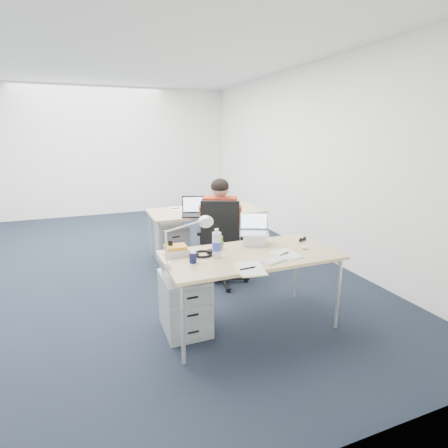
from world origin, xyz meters
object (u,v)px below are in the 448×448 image
object	(u,v)px
can_koozie	(193,257)
water_bottle	(217,243)
wireless_keyboard	(277,259)
silver_laptop	(254,230)
bear_figurine	(220,242)
sunglasses	(303,240)
drawer_pedestal_far	(172,244)
desk_near	(250,258)
far_cup	(238,201)
headphones	(203,253)
drawer_pedestal_near	(185,303)
dark_laptop	(196,206)
desk_lamp	(182,241)
desk_far	(206,213)
cordless_phone	(171,248)
book_stack	(176,251)
seated_person	(222,229)
office_chair	(221,260)
computer_mouse	(304,247)

from	to	relation	value
can_koozie	water_bottle	distance (m)	0.26
wireless_keyboard	can_koozie	world-z (taller)	can_koozie
silver_laptop	bear_figurine	size ratio (longest dim) A/B	2.27
bear_figurine	sunglasses	size ratio (longest dim) A/B	1.13
drawer_pedestal_far	wireless_keyboard	world-z (taller)	wireless_keyboard
desk_near	far_cup	xyz separation A→B (m)	(0.81, 2.15, 0.10)
drawer_pedestal_far	far_cup	distance (m)	1.24
desk_near	drawer_pedestal_far	distance (m)	2.02
headphones	silver_laptop	bearing A→B (deg)	4.33
drawer_pedestal_near	far_cup	xyz separation A→B (m)	(1.41, 2.01, 0.51)
wireless_keyboard	water_bottle	world-z (taller)	water_bottle
silver_laptop	water_bottle	bearing A→B (deg)	-131.46
bear_figurine	dark_laptop	size ratio (longest dim) A/B	0.36
drawer_pedestal_near	desk_lamp	size ratio (longest dim) A/B	1.26
can_koozie	far_cup	distance (m)	2.58
desk_near	drawer_pedestal_far	size ratio (longest dim) A/B	2.91
desk_near	drawer_pedestal_near	bearing A→B (deg)	166.67
desk_far	headphones	bearing A→B (deg)	-109.25
cordless_phone	far_cup	distance (m)	2.44
desk_far	wireless_keyboard	world-z (taller)	wireless_keyboard
water_bottle	book_stack	xyz separation A→B (m)	(-0.33, 0.18, -0.09)
desk_lamp	dark_laptop	size ratio (longest dim) A/B	1.18
desk_far	can_koozie	distance (m)	2.12
seated_person	far_cup	size ratio (longest dim) A/B	12.74
office_chair	headphones	bearing A→B (deg)	-95.87
drawer_pedestal_far	desk_lamp	bearing A→B (deg)	-100.32
desk_near	headphones	xyz separation A→B (m)	(-0.42, 0.12, 0.07)
seated_person	sunglasses	xyz separation A→B (m)	(0.50, -1.03, 0.10)
desk_near	book_stack	xyz separation A→B (m)	(-0.65, 0.21, 0.09)
silver_laptop	headphones	xyz separation A→B (m)	(-0.58, -0.13, -0.13)
desk_far	headphones	xyz separation A→B (m)	(-0.64, -1.82, 0.07)
desk_near	drawer_pedestal_near	size ratio (longest dim) A/B	2.91
drawer_pedestal_far	desk_lamp	distance (m)	2.16
bear_figurine	far_cup	bearing A→B (deg)	77.73
book_stack	desk_far	bearing A→B (deg)	63.59
desk_lamp	dark_laptop	bearing A→B (deg)	50.55
can_koozie	seated_person	bearing A→B (deg)	58.95
water_bottle	book_stack	world-z (taller)	water_bottle
water_bottle	bear_figurine	xyz separation A→B (m)	(0.11, 0.21, -0.07)
drawer_pedestal_near	can_koozie	xyz separation A→B (m)	(0.04, -0.17, 0.51)
desk_near	desk_far	world-z (taller)	same
wireless_keyboard	book_stack	world-z (taller)	book_stack
desk_near	wireless_keyboard	bearing A→B (deg)	-59.86
sunglasses	bear_figurine	bearing A→B (deg)	153.86
seated_person	headphones	xyz separation A→B (m)	(-0.59, -1.06, 0.11)
desk_far	drawer_pedestal_far	distance (m)	0.65
headphones	water_bottle	world-z (taller)	water_bottle
silver_laptop	headphones	bearing A→B (deg)	-143.77
drawer_pedestal_far	computer_mouse	world-z (taller)	computer_mouse
can_koozie	dark_laptop	bearing A→B (deg)	72.23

